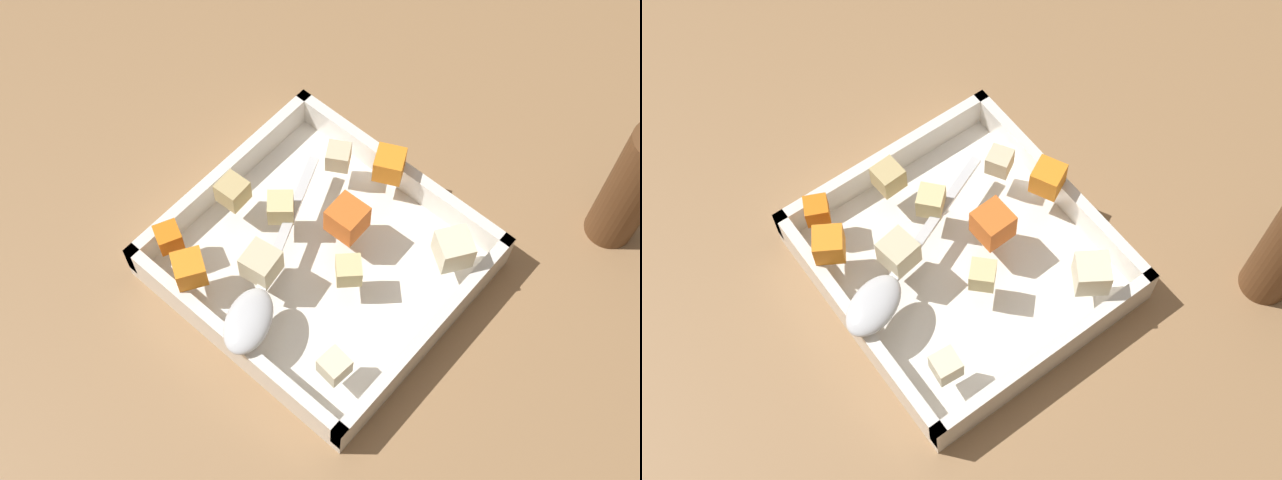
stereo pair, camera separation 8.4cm
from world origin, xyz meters
TOP-DOWN VIEW (x-y plane):
  - ground_plane at (0.00, 0.00)m, footprint 4.00×4.00m
  - baking_dish at (-0.01, 0.01)m, footprint 0.28×0.27m
  - carrot_chunk_near_right at (-0.08, -0.10)m, footprint 0.04×0.04m
  - carrot_chunk_near_left at (-0.12, -0.09)m, footprint 0.03×0.03m
  - carrot_chunk_corner_ne at (-0.01, 0.12)m, footprint 0.04×0.04m
  - carrot_chunk_under_handle at (0.00, 0.04)m, footprint 0.03×0.03m
  - potato_chunk_back_center at (-0.06, 0.01)m, footprint 0.04×0.04m
  - potato_chunk_rim_edge at (-0.11, -0.01)m, footprint 0.03×0.03m
  - potato_chunk_mid_left at (0.09, -0.08)m, footprint 0.03×0.03m
  - potato_chunk_far_left at (-0.03, -0.05)m, footprint 0.04×0.04m
  - potato_chunk_corner_sw at (0.10, 0.08)m, footprint 0.05×0.05m
  - potato_chunk_center at (0.04, 0.00)m, footprint 0.03×0.03m
  - potato_chunk_near_spoon at (-0.06, 0.09)m, footprint 0.03×0.03m
  - serving_spoon at (-0.01, -0.09)m, footprint 0.11×0.22m
  - pepper_mill at (0.19, 0.25)m, footprint 0.05×0.05m

SIDE VIEW (x-z plane):
  - ground_plane at x=0.00m, z-range 0.00..0.00m
  - baking_dish at x=-0.01m, z-range -0.01..0.04m
  - serving_spoon at x=-0.01m, z-range 0.05..0.07m
  - carrot_chunk_near_left at x=-0.12m, z-range 0.05..0.07m
  - potato_chunk_near_spoon at x=-0.06m, z-range 0.05..0.08m
  - potato_chunk_mid_left at x=0.09m, z-range 0.05..0.08m
  - potato_chunk_center at x=0.04m, z-range 0.05..0.08m
  - potato_chunk_back_center at x=-0.06m, z-range 0.05..0.08m
  - potato_chunk_rim_edge at x=-0.11m, z-range 0.05..0.08m
  - carrot_chunk_near_right at x=-0.08m, z-range 0.05..0.08m
  - carrot_chunk_corner_ne at x=-0.01m, z-range 0.05..0.08m
  - potato_chunk_far_left at x=-0.03m, z-range 0.05..0.08m
  - potato_chunk_corner_sw at x=0.10m, z-range 0.05..0.08m
  - carrot_chunk_under_handle at x=0.00m, z-range 0.05..0.08m
  - pepper_mill at x=0.19m, z-range -0.01..0.18m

